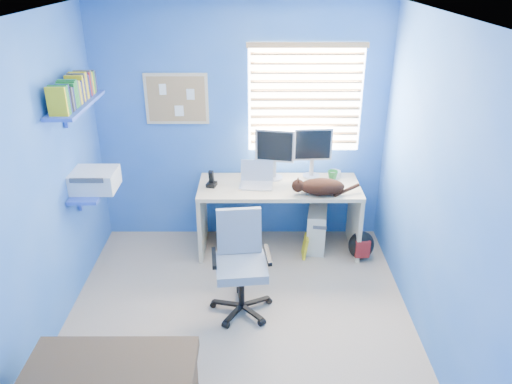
{
  "coord_description": "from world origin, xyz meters",
  "views": [
    {
      "loc": [
        0.14,
        -3.37,
        2.85
      ],
      "look_at": [
        0.15,
        0.65,
        0.95
      ],
      "focal_mm": 35.0,
      "sensor_mm": 36.0,
      "label": 1
    }
  ],
  "objects_px": {
    "laptop": "(256,176)",
    "tower_pc": "(317,228)",
    "cat": "(322,187)",
    "desk": "(279,217)",
    "office_chair": "(241,276)"
  },
  "relations": [
    {
      "from": "desk",
      "to": "tower_pc",
      "type": "xyz_separation_m",
      "value": [
        0.41,
        0.02,
        -0.14
      ]
    },
    {
      "from": "desk",
      "to": "laptop",
      "type": "xyz_separation_m",
      "value": [
        -0.24,
        -0.02,
        0.48
      ]
    },
    {
      "from": "laptop",
      "to": "desk",
      "type": "bearing_deg",
      "value": 8.76
    },
    {
      "from": "tower_pc",
      "to": "laptop",
      "type": "bearing_deg",
      "value": -167.36
    },
    {
      "from": "office_chair",
      "to": "cat",
      "type": "bearing_deg",
      "value": 46.07
    },
    {
      "from": "tower_pc",
      "to": "office_chair",
      "type": "distance_m",
      "value": 1.31
    },
    {
      "from": "laptop",
      "to": "office_chair",
      "type": "xyz_separation_m",
      "value": [
        -0.13,
        -1.0,
        -0.51
      ]
    },
    {
      "from": "laptop",
      "to": "office_chair",
      "type": "relative_size",
      "value": 0.37
    },
    {
      "from": "desk",
      "to": "office_chair",
      "type": "xyz_separation_m",
      "value": [
        -0.37,
        -1.01,
        -0.03
      ]
    },
    {
      "from": "cat",
      "to": "laptop",
      "type": "bearing_deg",
      "value": 162.81
    },
    {
      "from": "desk",
      "to": "tower_pc",
      "type": "height_order",
      "value": "desk"
    },
    {
      "from": "tower_pc",
      "to": "office_chair",
      "type": "relative_size",
      "value": 0.5
    },
    {
      "from": "laptop",
      "to": "cat",
      "type": "height_order",
      "value": "laptop"
    },
    {
      "from": "laptop",
      "to": "tower_pc",
      "type": "height_order",
      "value": "laptop"
    },
    {
      "from": "desk",
      "to": "office_chair",
      "type": "bearing_deg",
      "value": -110.04
    }
  ]
}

